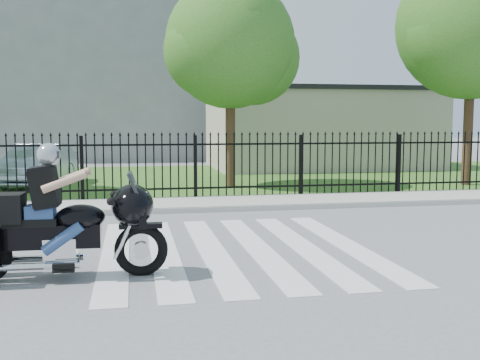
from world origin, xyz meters
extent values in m
plane|color=slate|center=(0.00, 0.00, 0.00)|extent=(120.00, 120.00, 0.00)
cube|color=#ADAAA3|center=(0.00, 5.00, 0.06)|extent=(40.00, 2.00, 0.12)
cube|color=#ADAAA3|center=(0.00, 4.00, 0.06)|extent=(40.00, 0.12, 0.12)
cube|color=#365E20|center=(0.00, 12.00, 0.01)|extent=(40.00, 12.00, 0.02)
cube|color=black|center=(0.00, 6.00, 0.35)|extent=(26.00, 0.04, 0.05)
cube|color=black|center=(0.00, 6.00, 1.55)|extent=(26.00, 0.04, 0.05)
cylinder|color=#382316|center=(1.50, 9.00, 2.08)|extent=(0.32, 0.32, 4.16)
sphere|color=#31651C|center=(1.50, 9.00, 4.68)|extent=(4.20, 4.20, 4.20)
cylinder|color=#382316|center=(9.50, 8.00, 2.40)|extent=(0.32, 0.32, 4.80)
sphere|color=#31651C|center=(9.50, 8.00, 5.40)|extent=(5.00, 5.00, 5.00)
cube|color=#B5A997|center=(7.00, 16.00, 1.75)|extent=(10.00, 6.00, 3.50)
cube|color=black|center=(7.00, 16.00, 3.60)|extent=(10.20, 6.20, 0.20)
cube|color=gray|center=(-3.00, 26.00, 6.00)|extent=(15.00, 10.00, 12.00)
torus|color=black|center=(-1.60, -1.32, 0.36)|extent=(0.76, 0.16, 0.75)
cube|color=black|center=(-2.85, -1.28, 0.60)|extent=(1.43, 0.30, 0.33)
ellipsoid|color=black|center=(-2.42, -1.30, 0.85)|extent=(0.69, 0.46, 0.36)
cube|color=black|center=(-3.07, -1.28, 0.81)|extent=(0.72, 0.37, 0.11)
cube|color=silver|center=(-2.69, -1.29, 0.42)|extent=(0.45, 0.34, 0.33)
ellipsoid|color=black|center=(-1.70, -1.32, 1.01)|extent=(0.61, 0.80, 0.59)
cube|color=black|center=(-3.42, -1.27, 1.01)|extent=(0.54, 0.43, 0.39)
cube|color=navy|center=(-2.94, -1.28, 0.94)|extent=(0.38, 0.34, 0.20)
sphere|color=#AFB2B7|center=(-2.81, -1.29, 1.73)|extent=(0.32, 0.32, 0.32)
imported|color=#ABB9D7|center=(-4.84, 10.48, 0.72)|extent=(2.31, 4.47, 1.40)
camera|label=1|loc=(-1.70, -9.25, 2.18)|focal=42.00mm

